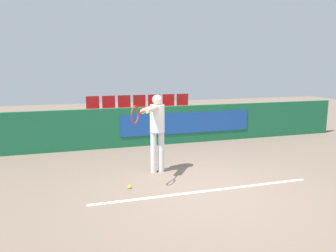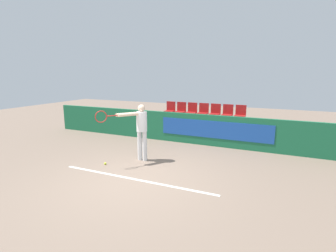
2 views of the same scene
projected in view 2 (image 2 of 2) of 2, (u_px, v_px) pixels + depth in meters
The scene contains 21 objects.
ground_plane at pixel (133, 180), 6.29m from camera, with size 30.00×30.00×0.00m, color #7A6656.
court_baseline at pixel (135, 179), 6.35m from camera, with size 4.20×0.08×0.01m.
barrier_wall at pixel (189, 128), 9.51m from camera, with size 12.00×0.14×1.10m.
bleacher_tier_front at pixel (193, 135), 10.14m from camera, with size 11.60×1.07×0.36m.
bleacher_tier_middle at pixel (202, 125), 11.06m from camera, with size 11.60×1.07×0.72m.
stadium_chair_0 at pixel (159, 121), 10.81m from camera, with size 0.42×0.37×0.55m.
stadium_chair_1 at pixel (171, 122), 10.60m from camera, with size 0.42×0.37×0.55m.
stadium_chair_2 at pixel (183, 123), 10.39m from camera, with size 0.42×0.37×0.55m.
stadium_chair_3 at pixel (195, 124), 10.18m from camera, with size 0.42×0.37×0.55m.
stadium_chair_4 at pixel (208, 125), 9.97m from camera, with size 0.42×0.37×0.55m.
stadium_chair_5 at pixel (221, 126), 9.76m from camera, with size 0.42×0.37×0.55m.
stadium_chair_6 at pixel (235, 127), 9.55m from camera, with size 0.42×0.37×0.55m.
stadium_chair_7 at pixel (170, 109), 11.69m from camera, with size 0.42×0.37×0.55m.
stadium_chair_8 at pixel (181, 110), 11.48m from camera, with size 0.42×0.37×0.55m.
stadium_chair_9 at pixel (192, 110), 11.27m from camera, with size 0.42×0.37×0.55m.
stadium_chair_10 at pixel (203, 111), 11.06m from camera, with size 0.42×0.37×0.55m.
stadium_chair_11 at pixel (215, 112), 10.85m from camera, with size 0.42×0.37×0.55m.
stadium_chair_12 at pixel (227, 113), 10.64m from camera, with size 0.42×0.37×0.55m.
stadium_chair_13 at pixel (240, 113), 10.43m from camera, with size 0.42×0.37×0.55m.
tennis_player at pixel (140, 127), 7.50m from camera, with size 0.92×1.26×1.65m.
tennis_ball at pixel (105, 164), 7.35m from camera, with size 0.07×0.07×0.07m.
Camera 2 is at (3.23, -5.01, 2.54)m, focal length 28.00 mm.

